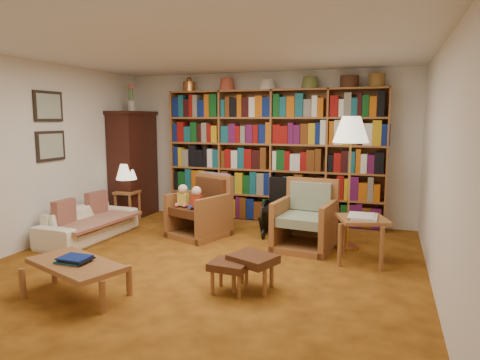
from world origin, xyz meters
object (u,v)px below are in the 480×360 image
at_px(side_table_lamp, 127,199).
at_px(footstool_b, 253,261).
at_px(sofa, 89,223).
at_px(armchair_sage, 306,222).
at_px(floor_lamp, 351,135).
at_px(side_table_papers, 362,224).
at_px(coffee_table, 75,266).
at_px(wheelchair, 280,209).
at_px(footstool_a, 230,267).
at_px(armchair_leather, 201,210).

relative_size(side_table_lamp, footstool_b, 0.96).
relative_size(sofa, armchair_sage, 1.73).
distance_m(side_table_lamp, floor_lamp, 3.88).
xyz_separation_m(side_table_papers, coffee_table, (-2.56, -1.98, -0.16)).
relative_size(side_table_lamp, coffee_table, 0.46).
distance_m(side_table_lamp, footstool_b, 3.62).
bearing_deg(wheelchair, footstool_b, -83.48).
bearing_deg(side_table_lamp, sofa, -84.90).
height_order(wheelchair, footstool_a, wheelchair).
xyz_separation_m(sofa, footstool_a, (2.62, -1.17, 0.03)).
distance_m(wheelchair, coffee_table, 3.18).
height_order(footstool_a, coffee_table, coffee_table).
relative_size(floor_lamp, footstool_b, 3.30).
height_order(armchair_leather, footstool_a, armchair_leather).
distance_m(armchair_leather, floor_lamp, 2.42).
relative_size(wheelchair, footstool_a, 2.15).
relative_size(armchair_sage, wheelchair, 1.07).
distance_m(armchair_leather, side_table_papers, 2.40).
bearing_deg(armchair_sage, coffee_table, -127.17).
xyz_separation_m(armchair_leather, floor_lamp, (2.13, 0.03, 1.15)).
distance_m(floor_lamp, side_table_papers, 1.20).
relative_size(armchair_leather, floor_lamp, 0.55).
distance_m(armchair_leather, footstool_a, 2.21).
bearing_deg(floor_lamp, footstool_b, -113.51).
height_order(sofa, footstool_a, sofa).
bearing_deg(sofa, side_table_papers, -85.59).
xyz_separation_m(sofa, wheelchair, (2.57, 1.12, 0.16)).
relative_size(side_table_papers, coffee_table, 0.62).
xyz_separation_m(side_table_lamp, footstool_b, (2.92, -2.15, -0.07)).
bearing_deg(floor_lamp, armchair_leather, -179.24).
bearing_deg(sofa, armchair_sage, -77.30).
bearing_deg(floor_lamp, wheelchair, 159.62).
distance_m(floor_lamp, footstool_b, 2.29).
distance_m(armchair_sage, side_table_papers, 0.87).
bearing_deg(armchair_leather, footstool_b, -52.12).
bearing_deg(side_table_papers, footstool_a, -130.74).
bearing_deg(side_table_lamp, footstool_b, -36.33).
bearing_deg(side_table_papers, floor_lamp, 112.17).
xyz_separation_m(sofa, side_table_papers, (3.81, 0.21, 0.24)).
xyz_separation_m(armchair_leather, footstool_b, (1.36, -1.74, -0.08)).
distance_m(wheelchair, footstool_b, 2.17).
xyz_separation_m(wheelchair, footstool_b, (0.25, -2.15, -0.09)).
height_order(armchair_leather, wheelchair, armchair_leather).
height_order(wheelchair, coffee_table, wheelchair).
bearing_deg(armchair_leather, side_table_papers, -12.15).
distance_m(floor_lamp, footstool_a, 2.49).
xyz_separation_m(sofa, footstool_b, (2.82, -1.03, 0.07)).
height_order(floor_lamp, coffee_table, floor_lamp).
distance_m(sofa, footstool_a, 2.87).
bearing_deg(wheelchair, side_table_papers, -36.43).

